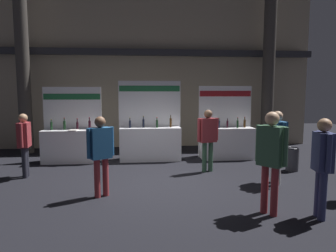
{
  "coord_description": "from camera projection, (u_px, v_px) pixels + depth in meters",
  "views": [
    {
      "loc": [
        -0.39,
        -6.82,
        2.12
      ],
      "look_at": [
        0.39,
        1.45,
        1.19
      ],
      "focal_mm": 31.86,
      "sensor_mm": 36.0,
      "label": 1
    }
  ],
  "objects": [
    {
      "name": "ground_plane",
      "position": [
        157.0,
        183.0,
        7.02
      ],
      "size": [
        25.44,
        25.44,
        0.0
      ],
      "primitive_type": "plane",
      "color": "black"
    },
    {
      "name": "visitor_3",
      "position": [
        323.0,
        160.0,
        4.95
      ],
      "size": [
        0.31,
        0.52,
        1.7
      ],
      "rotation": [
        0.0,
        0.0,
        1.38
      ],
      "color": "navy",
      "rests_on": "ground_plane"
    },
    {
      "name": "hall_colonnade",
      "position": [
        150.0,
        62.0,
        11.45
      ],
      "size": [
        12.72,
        1.33,
        6.6
      ],
      "color": "tan",
      "rests_on": "ground_plane"
    },
    {
      "name": "exhibitor_booth_2",
      "position": [
        227.0,
        140.0,
        9.61
      ],
      "size": [
        1.75,
        0.66,
        2.34
      ],
      "color": "white",
      "rests_on": "ground_plane"
    },
    {
      "name": "exhibitor_booth_0",
      "position": [
        72.0,
        143.0,
        9.13
      ],
      "size": [
        1.77,
        0.71,
        2.3
      ],
      "color": "white",
      "rests_on": "ground_plane"
    },
    {
      "name": "visitor_5",
      "position": [
        208.0,
        135.0,
        7.95
      ],
      "size": [
        0.6,
        0.34,
        1.67
      ],
      "rotation": [
        0.0,
        0.0,
        0.29
      ],
      "color": "#33563D",
      "rests_on": "ground_plane"
    },
    {
      "name": "visitor_0",
      "position": [
        277.0,
        140.0,
        6.89
      ],
      "size": [
        0.3,
        0.64,
        1.7
      ],
      "rotation": [
        0.0,
        0.0,
        4.82
      ],
      "color": "silver",
      "rests_on": "ground_plane"
    },
    {
      "name": "visitor_4",
      "position": [
        101.0,
        150.0,
        6.01
      ],
      "size": [
        0.51,
        0.4,
        1.65
      ],
      "rotation": [
        0.0,
        0.0,
        0.55
      ],
      "color": "maroon",
      "rests_on": "ground_plane"
    },
    {
      "name": "exhibitor_booth_1",
      "position": [
        150.0,
        140.0,
        9.39
      ],
      "size": [
        1.98,
        0.66,
        2.5
      ],
      "color": "white",
      "rests_on": "ground_plane"
    },
    {
      "name": "visitor_1",
      "position": [
        271.0,
        153.0,
        5.11
      ],
      "size": [
        0.46,
        0.49,
        1.8
      ],
      "rotation": [
        0.0,
        0.0,
        2.21
      ],
      "color": "maroon",
      "rests_on": "ground_plane"
    },
    {
      "name": "visitor_7",
      "position": [
        24.0,
        140.0,
        7.42
      ],
      "size": [
        0.29,
        0.57,
        1.6
      ],
      "rotation": [
        0.0,
        0.0,
        4.82
      ],
      "color": "#23232D",
      "rests_on": "ground_plane"
    },
    {
      "name": "trash_bin",
      "position": [
        292.0,
        159.0,
        8.12
      ],
      "size": [
        0.33,
        0.33,
        0.64
      ],
      "color": "#38383D",
      "rests_on": "ground_plane"
    }
  ]
}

